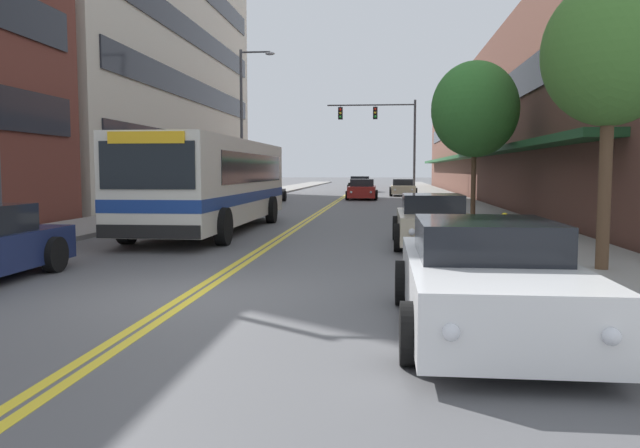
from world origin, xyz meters
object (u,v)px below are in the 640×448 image
car_champagne_parked_right_far (432,222)px  car_red_moving_lead (362,190)px  car_white_parked_right_foreground (486,279)px  car_black_moving_second (360,185)px  car_charcoal_parked_left_near (241,197)px  car_dark_grey_parked_left_far (265,192)px  street_lamp_left_far (246,115)px  street_tree_right_mid (475,109)px  fire_hydrant (504,229)px  street_tree_right_near (610,54)px  traffic_signal_mast (386,128)px  city_bus (215,180)px  street_lamp_left_near (7,44)px  car_beige_parked_right_mid (403,188)px

car_champagne_parked_right_far → car_red_moving_lead: bearing=96.2°
car_white_parked_right_foreground → car_black_moving_second: size_ratio=1.00×
car_charcoal_parked_left_near → car_dark_grey_parked_left_far: (-0.05, 6.77, -0.02)m
car_white_parked_right_foreground → street_lamp_left_far: street_lamp_left_far is taller
street_lamp_left_far → street_tree_right_mid: bearing=-43.2°
fire_hydrant → street_lamp_left_far: bearing=118.5°
street_tree_right_near → car_white_parked_right_foreground: bearing=-123.1°
traffic_signal_mast → car_dark_grey_parked_left_far: bearing=-126.8°
car_white_parked_right_foreground → street_tree_right_near: bearing=56.9°
street_lamp_left_far → fire_hydrant: (11.00, -20.25, -4.64)m
city_bus → car_champagne_parked_right_far: city_bus is taller
car_white_parked_right_foreground → street_lamp_left_far: bearing=108.3°
car_white_parked_right_foreground → street_tree_right_mid: street_tree_right_mid is taller
car_charcoal_parked_left_near → street_lamp_left_near: size_ratio=0.59×
car_red_moving_lead → street_lamp_left_near: bearing=-102.3°
car_black_moving_second → street_lamp_left_far: (-5.81, -21.21, 4.53)m
city_bus → traffic_signal_mast: (5.54, 27.67, 3.48)m
city_bus → car_charcoal_parked_left_near: 11.26m
car_charcoal_parked_left_near → car_beige_parked_right_mid: car_charcoal_parked_left_near is taller
car_beige_parked_right_mid → fire_hydrant: car_beige_parked_right_mid is taller
street_tree_right_mid → car_beige_parked_right_mid: bearing=95.1°
car_dark_grey_parked_left_far → car_beige_parked_right_mid: size_ratio=1.04×
car_charcoal_parked_left_near → car_beige_parked_right_mid: bearing=63.8°
car_charcoal_parked_left_near → street_lamp_left_far: street_lamp_left_far is taller
traffic_signal_mast → car_champagne_parked_right_far: bearing=-87.7°
city_bus → street_lamp_left_near: street_lamp_left_near is taller
car_beige_parked_right_mid → street_lamp_left_far: 16.48m
car_white_parked_right_foreground → car_beige_parked_right_mid: (0.13, 40.82, -0.05)m
car_white_parked_right_foreground → car_beige_parked_right_mid: 40.83m
car_charcoal_parked_left_near → car_red_moving_lead: (5.75, 11.09, 0.01)m
car_white_parked_right_foreground → car_champagne_parked_right_far: size_ratio=1.12×
car_champagne_parked_right_far → car_black_moving_second: bearing=95.0°
city_bus → street_tree_right_mid: size_ratio=1.89×
street_lamp_left_near → city_bus: bearing=71.4°
car_charcoal_parked_left_near → street_tree_right_mid: size_ratio=0.76×
city_bus → street_lamp_left_far: street_lamp_left_far is taller
car_champagne_parked_right_far → street_lamp_left_near: size_ratio=0.55×
car_beige_parked_right_mid → car_red_moving_lead: (-2.90, -6.50, 0.04)m
car_dark_grey_parked_left_far → car_white_parked_right_foreground: (8.58, -30.01, 0.04)m
car_red_moving_lead → street_tree_right_near: 30.75m
car_champagne_parked_right_far → street_tree_right_mid: 9.59m
street_lamp_left_far → fire_hydrant: size_ratio=11.05×
traffic_signal_mast → street_lamp_left_near: street_lamp_left_near is taller
car_charcoal_parked_left_near → car_black_moving_second: 26.57m
street_tree_right_mid → fire_hydrant: 10.16m
car_black_moving_second → street_lamp_left_near: (-5.69, -44.39, 3.99)m
car_charcoal_parked_left_near → car_red_moving_lead: size_ratio=1.09×
car_dark_grey_parked_left_far → street_lamp_left_near: bearing=-91.4°
car_dark_grey_parked_left_far → car_champagne_parked_right_far: (8.58, -21.29, 0.03)m
car_dark_grey_parked_left_far → street_lamp_left_near: size_ratio=0.56×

